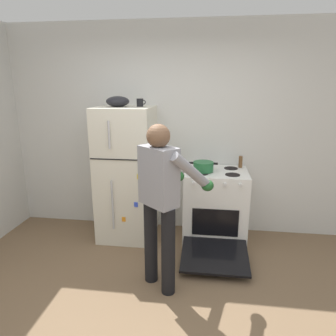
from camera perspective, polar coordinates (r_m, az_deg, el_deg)
name	(u,v)px	position (r m, az deg, el deg)	size (l,w,h in m)	color
ground	(143,326)	(2.83, -4.77, -27.42)	(8.00, 8.00, 0.00)	brown
kitchen_wall_back	(172,130)	(4.05, 0.72, 7.11)	(6.00, 0.10, 2.70)	silver
refrigerator	(127,174)	(3.89, -7.71, -1.09)	(0.68, 0.72, 1.67)	silver
stove_range	(215,207)	(3.87, 8.78, -7.29)	(0.76, 1.22, 0.92)	white
person_cook	(162,193)	(2.81, -1.09, -4.73)	(0.70, 0.74, 1.60)	black
red_pot	(203,167)	(3.67, 6.62, 0.28)	(0.34, 0.24, 0.12)	#236638
coffee_mug	(140,103)	(3.75, -5.24, 12.10)	(0.11, 0.08, 0.10)	black
pepper_mill	(241,162)	(3.93, 13.42, 1.15)	(0.05, 0.05, 0.14)	brown
mixing_bowl	(118,101)	(3.77, -9.40, 12.21)	(0.28, 0.28, 0.13)	black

